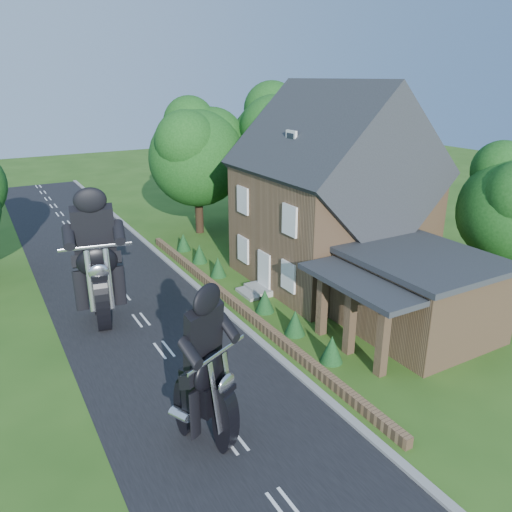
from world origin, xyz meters
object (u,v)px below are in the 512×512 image
house (331,199)px  motorcycle_follow (102,303)px  annex (417,293)px  motorcycle_lead (207,419)px  garden_wall (236,304)px

house → motorcycle_follow: (-11.98, 0.65, -3.42)m
annex → motorcycle_follow: bearing=146.7°
motorcycle_lead → motorcycle_follow: bearing=-111.3°
garden_wall → house: 7.52m
motorcycle_lead → motorcycle_follow: motorcycle_follow is taller
motorcycle_lead → motorcycle_follow: 9.36m
house → annex: 7.30m
garden_wall → annex: size_ratio=3.12×
annex → motorcycle_lead: (-10.54, -1.87, -0.99)m
motorcycle_lead → garden_wall: bearing=-149.2°
annex → motorcycle_lead: 10.76m
house → motorcycle_lead: 14.58m
garden_wall → annex: 8.19m
annex → motorcycle_lead: size_ratio=4.25×
garden_wall → annex: (5.57, -5.80, 1.57)m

